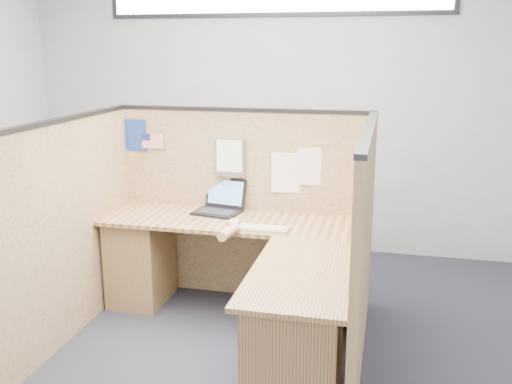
% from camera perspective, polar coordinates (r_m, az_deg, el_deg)
% --- Properties ---
extents(floor, '(5.00, 5.00, 0.00)m').
position_cam_1_polar(floor, '(3.96, -5.12, -15.74)').
color(floor, black).
rests_on(floor, ground).
extents(wall_back, '(5.00, 0.00, 5.00)m').
position_cam_1_polar(wall_back, '(5.64, 1.83, 8.36)').
color(wall_back, '#A3A6A9').
rests_on(wall_back, floor).
extents(cubicle_partitions, '(2.06, 1.83, 1.53)m').
position_cam_1_polar(cubicle_partitions, '(4.02, -3.45, -3.25)').
color(cubicle_partitions, brown).
rests_on(cubicle_partitions, floor).
extents(l_desk, '(1.95, 1.75, 0.73)m').
position_cam_1_polar(l_desk, '(3.98, -1.39, -9.19)').
color(l_desk, brown).
rests_on(l_desk, floor).
extents(laptop, '(0.38, 0.38, 0.25)m').
position_cam_1_polar(laptop, '(4.47, -3.69, -1.18)').
color(laptop, black).
rests_on(laptop, l_desk).
extents(keyboard, '(0.40, 0.15, 0.03)m').
position_cam_1_polar(keyboard, '(4.01, 0.45, -3.66)').
color(keyboard, gray).
rests_on(keyboard, l_desk).
extents(mouse, '(0.11, 0.08, 0.04)m').
position_cam_1_polar(mouse, '(4.05, -2.22, -3.35)').
color(mouse, silver).
rests_on(mouse, l_desk).
extents(hand_forearm, '(0.10, 0.36, 0.08)m').
position_cam_1_polar(hand_forearm, '(3.93, -2.59, -3.72)').
color(hand_forearm, tan).
rests_on(hand_forearm, l_desk).
extents(blue_poster, '(0.19, 0.02, 0.26)m').
position_cam_1_polar(blue_poster, '(4.71, -11.97, 5.59)').
color(blue_poster, navy).
rests_on(blue_poster, cubicle_partitions).
extents(american_flag, '(0.18, 0.01, 0.32)m').
position_cam_1_polar(american_flag, '(4.66, -10.51, 4.92)').
color(american_flag, olive).
rests_on(american_flag, cubicle_partitions).
extents(file_holder, '(0.23, 0.05, 0.29)m').
position_cam_1_polar(file_holder, '(4.43, -2.61, 3.46)').
color(file_holder, slate).
rests_on(file_holder, cubicle_partitions).
extents(paper_left, '(0.24, 0.02, 0.31)m').
position_cam_1_polar(paper_left, '(4.38, 3.15, 1.91)').
color(paper_left, white).
rests_on(paper_left, cubicle_partitions).
extents(paper_right, '(0.23, 0.03, 0.29)m').
position_cam_1_polar(paper_right, '(4.34, 5.63, 2.55)').
color(paper_right, white).
rests_on(paper_right, cubicle_partitions).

